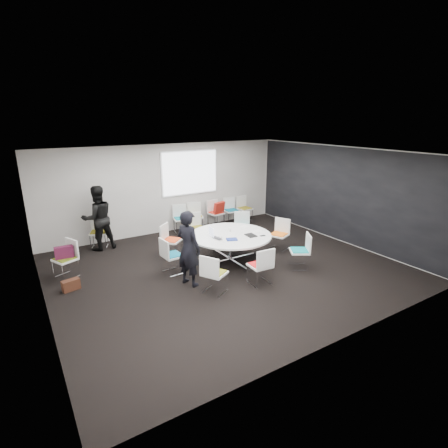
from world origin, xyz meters
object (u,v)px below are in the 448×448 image
chair_ring_c (197,234)px  chair_ring_e (172,262)px  maroon_bag (64,252)px  chair_back_b (195,221)px  conference_table (230,242)px  chair_ring_d (171,247)px  person_main (189,248)px  laptop (219,238)px  chair_back_c (216,218)px  chair_ring_f (214,281)px  chair_person_back (99,238)px  chair_ring_b (242,233)px  chair_back_e (244,213)px  chair_spare_left (67,266)px  chair_ring_g (260,273)px  cup (230,230)px  chair_back_a (181,224)px  person_back (98,218)px  chair_ring_h (299,257)px  chair_back_d (231,215)px  brown_bag (71,285)px  chair_ring_a (279,240)px

chair_ring_c → chair_ring_e: 2.16m
maroon_bag → chair_back_b: bearing=21.4°
conference_table → chair_ring_d: size_ratio=2.36×
chair_ring_c → maroon_bag: 3.71m
chair_ring_c → person_main: size_ratio=0.52×
laptop → chair_back_c: bearing=-35.9°
chair_ring_f → chair_person_back: same height
chair_ring_b → chair_back_e: same height
chair_spare_left → chair_person_back: size_ratio=1.00×
chair_ring_g → cup: bearing=84.7°
chair_back_a → chair_back_b: size_ratio=1.00×
person_back → chair_person_back: bearing=-97.7°
chair_ring_h → chair_back_d: size_ratio=1.00×
person_back → maroon_bag: bearing=47.0°
chair_back_a → maroon_bag: (-3.71, -1.65, 0.34)m
chair_ring_e → brown_bag: bearing=-103.4°
chair_ring_e → chair_ring_h: 3.11m
person_main → chair_ring_h: bearing=-124.7°
chair_ring_c → cup: bearing=101.2°
chair_spare_left → chair_ring_f: bearing=-158.2°
chair_ring_f → cup: (1.33, 1.47, 0.50)m
chair_ring_b → laptop: (-1.51, -1.18, 0.47)m
maroon_bag → chair_spare_left: bearing=23.7°
chair_ring_e → chair_person_back: size_ratio=1.00×
chair_ring_a → chair_ring_e: same height
chair_ring_e → chair_back_c: 3.94m
chair_ring_c → person_main: 2.76m
chair_back_b → chair_back_d: size_ratio=1.00×
conference_table → chair_back_c: 3.15m
chair_ring_e → chair_back_b: bearing=139.0°
chair_ring_g → person_main: person_main is taller
laptop → chair_back_e: bearing=-50.6°
chair_ring_h → chair_back_b: bearing=41.9°
chair_ring_d → chair_ring_f: 2.36m
chair_ring_d → chair_ring_g: (1.01, -2.55, 0.00)m
maroon_bag → laptop: bearing=-21.5°
chair_ring_a → maroon_bag: size_ratio=2.20×
chair_ring_b → chair_ring_h: size_ratio=1.00×
chair_ring_e → chair_ring_f: bearing=9.9°
chair_ring_a → maroon_bag: chair_ring_a is taller
chair_ring_f → chair_spare_left: 3.54m
chair_ring_h → chair_back_a: (-1.26, 4.12, 0.00)m
chair_ring_b → person_main: size_ratio=0.52×
maroon_bag → chair_ring_f: bearing=-44.3°
brown_bag → chair_ring_c: bearing=18.4°
chair_ring_f → laptop: size_ratio=2.87×
conference_table → chair_ring_a: bearing=-0.9°
chair_back_c → chair_person_back: (-3.90, -0.03, 0.00)m
chair_spare_left → brown_bag: 0.77m
chair_spare_left → maroon_bag: 0.34m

